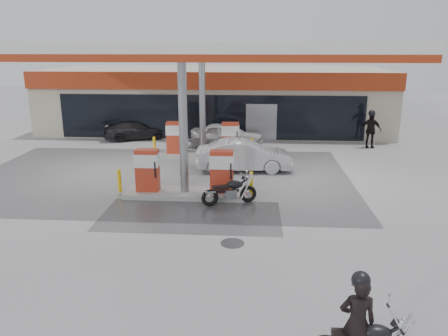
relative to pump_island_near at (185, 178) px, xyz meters
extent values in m
plane|color=gray|center=(0.00, -2.00, -0.71)|extent=(90.00, 90.00, 0.00)
cube|color=#4C4C4F|center=(0.50, -2.00, -0.71)|extent=(6.00, 3.00, 0.00)
cylinder|color=#38383A|center=(2.00, -4.00, -0.71)|extent=(0.70, 0.70, 0.01)
cube|color=#B5AD98|center=(0.00, 14.00, 1.29)|extent=(22.00, 8.00, 4.00)
cube|color=black|center=(0.00, 9.97, 0.69)|extent=(18.00, 0.10, 2.60)
cube|color=#992E12|center=(0.00, 9.90, 2.79)|extent=(22.00, 0.25, 1.00)
cube|color=navy|center=(7.00, 9.85, 2.79)|extent=(3.50, 0.12, 0.80)
cube|color=gray|center=(3.00, 9.93, 0.39)|extent=(1.80, 0.14, 2.20)
cube|color=silver|center=(0.00, 3.00, 4.59)|extent=(16.00, 10.00, 0.60)
cube|color=#992E12|center=(0.00, -1.95, 4.41)|extent=(16.00, 0.12, 0.24)
cube|color=#992E12|center=(0.00, 7.95, 4.41)|extent=(16.00, 0.12, 0.24)
cylinder|color=gray|center=(0.00, 0.00, 1.88)|extent=(0.32, 0.32, 5.00)
cylinder|color=gray|center=(0.00, 6.00, 1.88)|extent=(0.32, 0.32, 5.00)
cube|color=#9E9E99|center=(0.00, 0.00, -0.62)|extent=(4.50, 1.30, 0.18)
cube|color=#A8301C|center=(-1.40, 0.00, 0.27)|extent=(0.85, 0.48, 1.60)
cube|color=#A8301C|center=(1.40, 0.00, 0.27)|extent=(0.85, 0.48, 1.60)
cube|color=silver|center=(-1.40, 0.00, 0.67)|extent=(0.88, 0.52, 0.50)
cube|color=silver|center=(1.40, 0.00, 0.67)|extent=(0.88, 0.52, 0.50)
cylinder|color=#E6B80C|center=(-2.50, 0.00, -0.17)|extent=(0.14, 0.14, 0.90)
cylinder|color=#E6B80C|center=(2.50, 0.00, -0.17)|extent=(0.14, 0.14, 0.90)
cube|color=#9E9E99|center=(0.00, 6.00, -0.62)|extent=(4.50, 1.30, 0.18)
cube|color=#A8301C|center=(-1.40, 6.00, 0.27)|extent=(0.85, 0.48, 1.60)
cube|color=#A8301C|center=(1.40, 6.00, 0.27)|extent=(0.85, 0.48, 1.60)
cube|color=silver|center=(-1.40, 6.00, 0.67)|extent=(0.88, 0.52, 0.50)
cube|color=silver|center=(1.40, 6.00, 0.67)|extent=(0.88, 0.52, 0.50)
cylinder|color=#E6B80C|center=(-2.50, 6.00, -0.17)|extent=(0.14, 0.14, 0.90)
cylinder|color=#E6B80C|center=(2.50, 6.00, -0.17)|extent=(0.14, 0.14, 0.90)
ellipsoid|color=black|center=(4.75, -8.80, -0.03)|extent=(0.55, 0.32, 0.27)
cube|color=black|center=(4.26, -8.80, -0.08)|extent=(0.54, 0.24, 0.10)
cylinder|color=silver|center=(5.04, -8.79, 0.27)|extent=(0.05, 0.74, 0.04)
sphere|color=silver|center=(5.16, -8.79, 0.15)|extent=(0.18, 0.18, 0.18)
imported|color=black|center=(4.40, -8.80, 0.16)|extent=(0.64, 0.42, 1.74)
torus|color=black|center=(2.40, -0.55, -0.40)|extent=(0.64, 0.35, 0.62)
torus|color=black|center=(1.06, -1.04, -0.40)|extent=(0.64, 0.35, 0.62)
cube|color=gray|center=(1.77, -0.78, -0.31)|extent=(0.48, 0.38, 0.31)
cube|color=black|center=(1.62, -0.84, -0.21)|extent=(0.91, 0.42, 0.08)
ellipsoid|color=black|center=(1.92, -0.73, 0.02)|extent=(0.66, 0.51, 0.29)
cube|color=black|center=(1.43, -0.91, -0.04)|extent=(0.62, 0.43, 0.10)
cylinder|color=silver|center=(2.21, -0.62, 0.33)|extent=(0.31, 0.76, 0.04)
sphere|color=silver|center=(2.33, -0.58, 0.21)|extent=(0.19, 0.19, 0.19)
cylinder|color=silver|center=(1.23, -0.82, -0.42)|extent=(0.91, 0.40, 0.08)
imported|color=silver|center=(1.10, 8.22, -0.03)|extent=(4.14, 1.99, 1.37)
imported|color=slate|center=(-1.19, 7.00, 0.20)|extent=(0.80, 0.97, 1.83)
imported|color=#B1B3BA|center=(2.13, 3.60, -0.01)|extent=(4.37, 1.81, 1.41)
imported|color=black|center=(-4.50, 10.00, -0.16)|extent=(4.11, 2.92, 1.11)
imported|color=#541222|center=(8.01, 11.93, -0.21)|extent=(3.95, 2.61, 1.01)
imported|color=black|center=(8.98, 8.65, 0.28)|extent=(1.16, 0.50, 1.97)
camera|label=1|loc=(2.54, -15.51, 4.82)|focal=35.00mm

